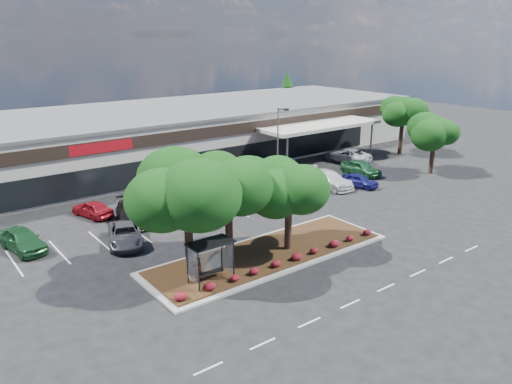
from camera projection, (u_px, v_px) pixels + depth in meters
ground at (330, 268)px, 33.06m from camera, size 160.00×160.00×0.00m
retail_store at (122, 140)px, 57.86m from camera, size 80.40×25.20×6.25m
landscape_island at (269, 254)px, 34.90m from camera, size 18.00×6.00×0.26m
lane_markings at (237, 223)px, 40.88m from camera, size 33.12×20.06×0.01m
shrub_row at (288, 259)px, 33.19m from camera, size 17.00×0.80×0.50m
bus_shelter at (209, 250)px, 30.27m from camera, size 2.75×1.55×2.59m
island_tree_west at (188, 215)px, 30.58m from camera, size 7.20×7.20×7.89m
island_tree_mid at (229, 205)px, 33.22m from camera, size 6.60×6.60×7.32m
island_tree_east at (289, 205)px, 34.52m from camera, size 5.80×5.80×6.50m
tree_east_near at (434, 145)px, 54.70m from camera, size 5.60×5.60×6.51m
tree_east_far at (402, 125)px, 63.49m from camera, size 6.40×6.40×7.62m
conifer_north_east at (287, 98)px, 84.73m from camera, size 3.96×3.96×9.00m
person_waiting at (198, 269)px, 30.54m from camera, size 0.59×0.41×1.57m
light_pole at (278, 159)px, 46.52m from camera, size 1.43×0.50×8.46m
car_0 at (23, 240)px, 35.53m from camera, size 2.75×5.06×1.63m
car_1 at (131, 213)px, 40.78m from camera, size 3.82×5.98×1.61m
car_2 at (125, 235)px, 36.70m from camera, size 4.03×5.67×1.43m
car_3 at (160, 210)px, 41.85m from camera, size 2.74×4.35×1.35m
car_5 at (276, 182)px, 49.54m from camera, size 3.61×5.15×1.63m
car_6 at (328, 179)px, 50.30m from camera, size 2.56×5.86×1.68m
car_7 at (359, 180)px, 50.44m from camera, size 2.64×4.30×1.37m
car_8 at (361, 168)px, 54.68m from camera, size 2.26×4.89×1.62m
car_9 at (92, 209)px, 42.20m from camera, size 2.76×4.41×1.40m
car_10 at (144, 203)px, 43.45m from camera, size 2.16×4.52×1.49m
car_11 at (131, 207)px, 42.52m from camera, size 2.31×4.47×1.40m
car_12 at (192, 185)px, 48.92m from camera, size 2.79×4.55×1.45m
car_13 at (235, 176)px, 51.68m from camera, size 4.09×5.89×1.58m
car_14 at (252, 171)px, 53.76m from camera, size 3.21×4.57×1.45m
car_15 at (283, 170)px, 53.72m from camera, size 3.56×6.18×1.62m
car_16 at (278, 164)px, 56.46m from camera, size 2.55×5.72×1.63m
car_17 at (347, 155)px, 60.34m from camera, size 3.36×6.24×1.66m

